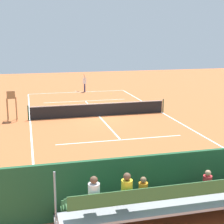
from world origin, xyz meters
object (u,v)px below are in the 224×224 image
object	(u,v)px
tennis_racket	(76,91)
umpire_chair	(11,102)
tennis_net	(99,109)
tennis_ball_far	(111,94)
tennis_ball_near	(91,93)
equipment_bag	(199,190)
bleacher_stand	(197,199)
tennis_player	(85,82)

from	to	relation	value
tennis_racket	umpire_chair	bearing A→B (deg)	61.73
tennis_net	tennis_racket	size ratio (longest dim) A/B	18.40
tennis_ball_far	tennis_ball_near	bearing A→B (deg)	-27.22
tennis_net	tennis_ball_far	world-z (taller)	tennis_net
tennis_net	umpire_chair	distance (m)	6.25
umpire_chair	tennis_net	bearing A→B (deg)	178.73
equipment_bag	tennis_ball_far	xyz separation A→B (m)	(-2.13, -22.35, -0.15)
umpire_chair	tennis_ball_far	xyz separation A→B (m)	(-9.38, -8.82, -1.28)
tennis_net	bleacher_stand	xyz separation A→B (m)	(0.10, 15.34, 0.41)
tennis_ball_far	equipment_bag	bearing A→B (deg)	84.55
tennis_ball_far	tennis_racket	bearing A→B (deg)	-38.48
tennis_ball_near	tennis_player	bearing A→B (deg)	-68.49
umpire_chair	tennis_racket	distance (m)	13.01
tennis_net	umpire_chair	xyz separation A→B (m)	(6.20, -0.14, 0.81)
tennis_ball_far	bleacher_stand	bearing A→B (deg)	82.32
tennis_ball_near	equipment_bag	bearing A→B (deg)	89.50
bleacher_stand	tennis_ball_near	xyz separation A→B (m)	(-1.34, -25.29, -0.88)
umpire_chair	tennis_ball_near	world-z (taller)	umpire_chair
tennis_player	tennis_ball_far	distance (m)	3.32
bleacher_stand	tennis_ball_far	xyz separation A→B (m)	(-3.28, -24.29, -0.88)
tennis_net	bleacher_stand	distance (m)	15.35
bleacher_stand	tennis_racket	distance (m)	26.89
equipment_bag	tennis_player	world-z (taller)	tennis_player
umpire_chair	tennis_racket	size ratio (longest dim) A/B	3.82
tennis_player	tennis_ball_near	world-z (taller)	tennis_player
umpire_chair	tennis_player	world-z (taller)	umpire_chair
tennis_net	equipment_bag	bearing A→B (deg)	94.46
tennis_net	equipment_bag	distance (m)	13.44
equipment_bag	tennis_player	size ratio (longest dim) A/B	0.47
bleacher_stand	umpire_chair	xyz separation A→B (m)	(6.10, -15.48, 0.40)
tennis_net	tennis_player	xyz separation A→B (m)	(-0.81, -11.06, 0.51)
umpire_chair	tennis_racket	bearing A→B (deg)	-118.27
tennis_net	tennis_ball_far	size ratio (longest dim) A/B	156.06
tennis_ball_near	tennis_racket	bearing A→B (deg)	-50.33
umpire_chair	tennis_ball_far	size ratio (longest dim) A/B	32.42
tennis_ball_near	tennis_ball_far	bearing A→B (deg)	152.78
tennis_ball_near	tennis_net	bearing A→B (deg)	82.85
tennis_racket	tennis_ball_near	xyz separation A→B (m)	(-1.32, 1.59, 0.02)
equipment_bag	tennis_ball_near	xyz separation A→B (m)	(-0.20, -23.35, -0.15)
bleacher_stand	tennis_ball_far	bearing A→B (deg)	-97.68
tennis_player	tennis_ball_far	xyz separation A→B (m)	(-2.37, 2.10, -0.98)
tennis_net	tennis_racket	distance (m)	11.55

